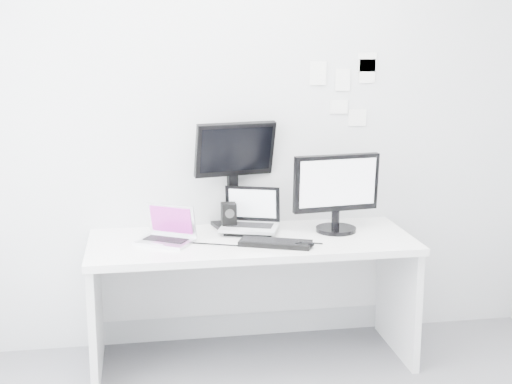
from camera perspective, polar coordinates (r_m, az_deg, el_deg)
back_wall at (r=4.19m, az=-1.10°, el=5.75°), size 3.60×0.00×3.60m
desk at (r=4.09m, az=-0.33°, el=-8.68°), size 1.80×0.70×0.73m
macbook at (r=3.89m, az=-7.35°, el=-2.57°), size 0.36×0.33×0.22m
speaker at (r=4.09m, az=-2.19°, el=-2.05°), size 0.10×0.10×0.17m
dell_laptop at (r=4.04m, az=-0.53°, el=-1.52°), size 0.38×0.34×0.26m
rear_monitor at (r=4.16m, az=-1.76°, el=1.53°), size 0.50×0.26×0.64m
samsung_monitor at (r=4.09m, az=6.49°, el=0.00°), size 0.53×0.29×0.47m
keyboard at (r=3.84m, az=1.57°, el=-4.11°), size 0.41×0.27×0.03m
mouse at (r=3.80m, az=3.85°, el=-4.23°), size 0.12×0.07×0.04m
wall_note_0 at (r=4.25m, az=4.99°, el=9.45°), size 0.10×0.00×0.14m
wall_note_1 at (r=4.29m, az=6.95°, el=8.90°), size 0.09×0.00×0.13m
wall_note_2 at (r=4.33m, az=8.90°, el=9.54°), size 0.10×0.00×0.14m
wall_note_3 at (r=4.30m, az=6.63°, el=6.78°), size 0.11×0.00×0.08m
wall_note_4 at (r=4.33m, az=8.90°, el=10.23°), size 0.11×0.00×0.11m
wall_note_5 at (r=4.34m, az=8.12°, el=5.91°), size 0.11×0.00×0.10m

